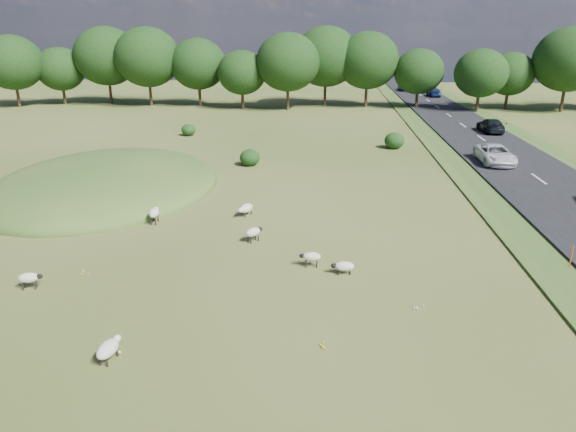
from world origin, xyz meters
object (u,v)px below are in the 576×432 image
object	(u,v)px
sheep_3	(254,232)
sheep_5	(311,257)
car_2	(491,125)
car_3	(495,154)
sheep_6	(154,213)
car_5	(434,92)
sheep_1	(246,208)
sheep_0	(344,266)
sheep_2	(29,278)
sheep_4	(108,348)
marker_post	(571,258)
car_4	(405,87)

from	to	relation	value
sheep_3	sheep_5	bearing A→B (deg)	-91.14
car_2	car_3	size ratio (longest dim) A/B	0.94
sheep_6	car_5	distance (m)	70.47
sheep_1	sheep_6	size ratio (longest dim) A/B	1.03
sheep_5	sheep_0	bearing A→B (deg)	154.02
sheep_2	car_5	bearing A→B (deg)	53.07
sheep_2	sheep_4	size ratio (longest dim) A/B	0.82
car_5	sheep_1	bearing A→B (deg)	70.17
sheep_0	car_5	xyz separation A→B (m)	(16.89, 70.66, 0.55)
sheep_3	sheep_4	distance (m)	11.45
sheep_4	marker_post	bearing A→B (deg)	-55.12
marker_post	sheep_0	distance (m)	10.82
sheep_0	car_2	bearing A→B (deg)	-119.47
sheep_0	sheep_1	bearing A→B (deg)	-57.53
sheep_3	car_2	world-z (taller)	car_2
sheep_0	car_5	distance (m)	72.65
marker_post	car_4	bearing A→B (deg)	88.27
sheep_4	car_2	size ratio (longest dim) A/B	0.26
sheep_6	car_4	world-z (taller)	car_4
sheep_6	car_4	xyz separation A→B (m)	(24.08, 73.85, 0.26)
marker_post	car_2	bearing A→B (deg)	80.07
marker_post	car_3	xyz separation A→B (m)	(2.36, 20.45, 0.40)
sheep_4	car_4	distance (m)	89.71
sheep_2	sheep_4	xyz separation A→B (m)	(5.59, -4.78, -0.06)
sheep_2	car_2	distance (m)	49.77
sheep_4	car_3	bearing A→B (deg)	-26.09
marker_post	sheep_2	size ratio (longest dim) A/B	1.10
sheep_2	car_2	size ratio (longest dim) A/B	0.21
sheep_4	car_4	world-z (taller)	car_4
marker_post	sheep_0	xyz separation A→B (m)	(-10.73, -1.43, -0.20)
sheep_4	car_3	distance (m)	36.14
marker_post	car_4	xyz separation A→B (m)	(2.36, 78.36, 0.31)
sheep_1	sheep_5	distance (m)	8.20
sheep_5	sheep_3	bearing A→B (deg)	-44.30
sheep_4	car_4	size ratio (longest dim) A/B	0.28
car_2	sheep_2	bearing A→B (deg)	52.02
car_3	car_5	size ratio (longest dim) A/B	1.12
sheep_5	car_4	xyz separation A→B (m)	(14.63, 79.11, 0.38)
car_3	sheep_3	bearing A→B (deg)	-134.24
sheep_0	sheep_5	distance (m)	1.69
marker_post	car_3	size ratio (longest dim) A/B	0.22
marker_post	car_2	world-z (taller)	car_2
sheep_5	sheep_2	bearing A→B (deg)	12.76
sheep_5	car_4	bearing A→B (deg)	-102.74
sheep_1	sheep_4	distance (m)	15.22
car_5	sheep_5	bearing A→B (deg)	75.24
sheep_3	car_5	bearing A→B (deg)	23.03
car_2	car_4	bearing A→B (deg)	-84.97
sheep_0	marker_post	bearing A→B (deg)	-177.13
marker_post	sheep_4	size ratio (longest dim) A/B	0.90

